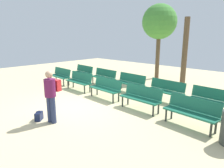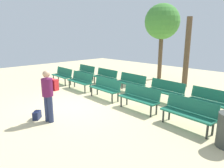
{
  "view_description": "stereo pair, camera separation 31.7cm",
  "coord_description": "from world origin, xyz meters",
  "px_view_note": "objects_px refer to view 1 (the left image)",
  "views": [
    {
      "loc": [
        6.18,
        -4.38,
        2.67
      ],
      "look_at": [
        0.0,
        2.04,
        0.55
      ],
      "focal_mm": 32.73,
      "sensor_mm": 36.0,
      "label": 1
    },
    {
      "loc": [
        6.4,
        -4.15,
        2.67
      ],
      "look_at": [
        0.0,
        2.04,
        0.55
      ],
      "focal_mm": 32.73,
      "sensor_mm": 36.0,
      "label": 2
    }
  ],
  "objects_px": {
    "bench_r1_c3": "(166,89)",
    "bench_r1_c2": "(130,82)",
    "bench_r0_c1": "(80,80)",
    "bench_r0_c4": "(191,111)",
    "bench_r0_c0": "(61,75)",
    "visitor_with_backpack": "(51,94)",
    "bench_r1_c0": "(83,72)",
    "bench_r0_c2": "(106,87)",
    "tree_1": "(159,22)",
    "bench_r1_c4": "(213,99)",
    "handbag": "(39,116)",
    "bench_r1_c1": "(104,76)",
    "bench_r0_c3": "(141,96)",
    "tree_0": "(185,53)"
  },
  "relations": [
    {
      "from": "tree_0",
      "to": "tree_1",
      "type": "height_order",
      "value": "tree_1"
    },
    {
      "from": "bench_r1_c4",
      "to": "handbag",
      "type": "distance_m",
      "value": 5.92
    },
    {
      "from": "bench_r0_c2",
      "to": "bench_r1_c4",
      "type": "bearing_deg",
      "value": 21.87
    },
    {
      "from": "bench_r0_c3",
      "to": "tree_1",
      "type": "distance_m",
      "value": 6.71
    },
    {
      "from": "bench_r0_c0",
      "to": "bench_r1_c0",
      "type": "distance_m",
      "value": 1.56
    },
    {
      "from": "bench_r0_c1",
      "to": "bench_r1_c4",
      "type": "height_order",
      "value": "same"
    },
    {
      "from": "bench_r0_c4",
      "to": "tree_1",
      "type": "relative_size",
      "value": 0.36
    },
    {
      "from": "bench_r1_c1",
      "to": "bench_r1_c2",
      "type": "xyz_separation_m",
      "value": [
        1.93,
        -0.09,
        0.0
      ]
    },
    {
      "from": "bench_r1_c3",
      "to": "tree_1",
      "type": "bearing_deg",
      "value": 129.76
    },
    {
      "from": "bench_r1_c1",
      "to": "tree_0",
      "type": "bearing_deg",
      "value": 44.16
    },
    {
      "from": "bench_r1_c0",
      "to": "bench_r0_c2",
      "type": "bearing_deg",
      "value": -20.64
    },
    {
      "from": "bench_r0_c1",
      "to": "bench_r0_c4",
      "type": "bearing_deg",
      "value": -1.45
    },
    {
      "from": "bench_r1_c0",
      "to": "bench_r1_c4",
      "type": "distance_m",
      "value": 7.72
    },
    {
      "from": "bench_r1_c3",
      "to": "bench_r1_c4",
      "type": "bearing_deg",
      "value": 1.05
    },
    {
      "from": "bench_r0_c2",
      "to": "bench_r1_c3",
      "type": "relative_size",
      "value": 1.0
    },
    {
      "from": "bench_r1_c4",
      "to": "tree_1",
      "type": "bearing_deg",
      "value": 143.08
    },
    {
      "from": "bench_r0_c4",
      "to": "bench_r1_c2",
      "type": "relative_size",
      "value": 1.0
    },
    {
      "from": "bench_r1_c1",
      "to": "tree_1",
      "type": "height_order",
      "value": "tree_1"
    },
    {
      "from": "bench_r0_c3",
      "to": "handbag",
      "type": "height_order",
      "value": "bench_r0_c3"
    },
    {
      "from": "bench_r1_c3",
      "to": "tree_1",
      "type": "distance_m",
      "value": 5.62
    },
    {
      "from": "tree_1",
      "to": "bench_r1_c0",
      "type": "bearing_deg",
      "value": -130.18
    },
    {
      "from": "bench_r0_c1",
      "to": "bench_r1_c1",
      "type": "bearing_deg",
      "value": 86.9
    },
    {
      "from": "bench_r1_c4",
      "to": "handbag",
      "type": "bearing_deg",
      "value": -126.98
    },
    {
      "from": "handbag",
      "to": "bench_r0_c1",
      "type": "bearing_deg",
      "value": 122.61
    },
    {
      "from": "bench_r0_c0",
      "to": "visitor_with_backpack",
      "type": "height_order",
      "value": "visitor_with_backpack"
    },
    {
      "from": "bench_r0_c1",
      "to": "bench_r1_c1",
      "type": "xyz_separation_m",
      "value": [
        0.12,
        1.58,
        0.0
      ]
    },
    {
      "from": "bench_r1_c3",
      "to": "bench_r1_c2",
      "type": "bearing_deg",
      "value": -179.47
    },
    {
      "from": "bench_r1_c1",
      "to": "visitor_with_backpack",
      "type": "bearing_deg",
      "value": -59.27
    },
    {
      "from": "bench_r0_c0",
      "to": "bench_r1_c1",
      "type": "xyz_separation_m",
      "value": [
        2.03,
        1.46,
        0.0
      ]
    },
    {
      "from": "bench_r0_c3",
      "to": "tree_0",
      "type": "xyz_separation_m",
      "value": [
        -0.54,
        4.53,
        1.29
      ]
    },
    {
      "from": "bench_r1_c0",
      "to": "handbag",
      "type": "distance_m",
      "value": 6.26
    },
    {
      "from": "bench_r1_c4",
      "to": "visitor_with_backpack",
      "type": "xyz_separation_m",
      "value": [
        -3.35,
        -4.28,
        0.43
      ]
    },
    {
      "from": "bench_r0_c3",
      "to": "tree_0",
      "type": "relative_size",
      "value": 0.45
    },
    {
      "from": "bench_r0_c2",
      "to": "bench_r1_c0",
      "type": "distance_m",
      "value": 4.17
    },
    {
      "from": "handbag",
      "to": "bench_r1_c1",
      "type": "bearing_deg",
      "value": 112.0
    },
    {
      "from": "bench_r0_c1",
      "to": "visitor_with_backpack",
      "type": "height_order",
      "value": "visitor_with_backpack"
    },
    {
      "from": "bench_r0_c1",
      "to": "bench_r0_c4",
      "type": "height_order",
      "value": "same"
    },
    {
      "from": "handbag",
      "to": "bench_r1_c0",
      "type": "bearing_deg",
      "value": 128.59
    },
    {
      "from": "bench_r1_c3",
      "to": "tree_0",
      "type": "distance_m",
      "value": 3.34
    },
    {
      "from": "bench_r1_c0",
      "to": "visitor_with_backpack",
      "type": "distance_m",
      "value": 6.4
    },
    {
      "from": "bench_r0_c2",
      "to": "bench_r1_c3",
      "type": "height_order",
      "value": "same"
    },
    {
      "from": "tree_1",
      "to": "tree_0",
      "type": "bearing_deg",
      "value": -22.07
    },
    {
      "from": "bench_r0_c2",
      "to": "tree_0",
      "type": "relative_size",
      "value": 0.45
    },
    {
      "from": "bench_r0_c4",
      "to": "bench_r1_c2",
      "type": "height_order",
      "value": "same"
    },
    {
      "from": "bench_r1_c2",
      "to": "tree_1",
      "type": "xyz_separation_m",
      "value": [
        -0.87,
        3.76,
        2.94
      ]
    },
    {
      "from": "bench_r0_c0",
      "to": "bench_r0_c1",
      "type": "xyz_separation_m",
      "value": [
        1.91,
        -0.11,
        0.0
      ]
    },
    {
      "from": "bench_r0_c4",
      "to": "bench_r1_c4",
      "type": "xyz_separation_m",
      "value": [
        0.08,
        1.57,
        0.0
      ]
    },
    {
      "from": "bench_r0_c2",
      "to": "bench_r0_c4",
      "type": "height_order",
      "value": "same"
    },
    {
      "from": "bench_r1_c3",
      "to": "bench_r0_c2",
      "type": "bearing_deg",
      "value": -141.0
    },
    {
      "from": "visitor_with_backpack",
      "to": "bench_r1_c1",
      "type": "bearing_deg",
      "value": -75.18
    }
  ]
}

